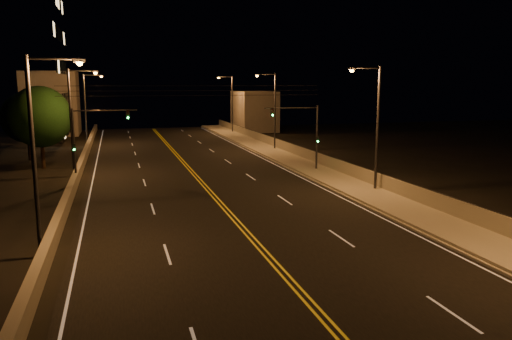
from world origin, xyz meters
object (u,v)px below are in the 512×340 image
object	(u,v)px
streetlight_3	(231,100)
traffic_signal_left	(87,136)
traffic_signal_right	(307,130)
streetlight_4	(39,143)
streetlight_2	(273,106)
tree_0	(40,117)
streetlight_5	(74,115)
streetlight_1	(374,121)
tree_1	(27,118)
streetlight_6	(87,105)

from	to	relation	value
streetlight_3	traffic_signal_left	bearing A→B (deg)	-118.67
traffic_signal_right	streetlight_4	bearing A→B (deg)	-138.34
streetlight_2	traffic_signal_right	xyz separation A→B (m)	(-1.53, -14.86, -1.48)
streetlight_2	streetlight_3	distance (m)	22.30
traffic_signal_right	traffic_signal_left	distance (m)	18.79
tree_0	traffic_signal_right	bearing A→B (deg)	-20.64
streetlight_5	streetlight_1	bearing A→B (deg)	-31.07
streetlight_5	tree_1	world-z (taller)	streetlight_5
streetlight_1	streetlight_6	distance (m)	41.84
streetlight_1	streetlight_2	distance (m)	24.23
streetlight_2	tree_0	world-z (taller)	streetlight_2
streetlight_3	tree_1	xyz separation A→B (m)	(-26.88, -22.44, -0.84)
streetlight_1	streetlight_2	bearing A→B (deg)	90.00
traffic_signal_left	streetlight_5	bearing A→B (deg)	107.61
streetlight_5	traffic_signal_left	xyz separation A→B (m)	(1.13, -3.56, -1.48)
tree_0	traffic_signal_left	bearing A→B (deg)	-62.75
streetlight_3	tree_0	size ratio (longest dim) A/B	1.18
streetlight_2	tree_0	size ratio (longest dim) A/B	1.18
streetlight_5	tree_0	bearing A→B (deg)	123.00
streetlight_4	tree_0	xyz separation A→B (m)	(-3.39, 26.50, -0.41)
streetlight_1	streetlight_5	distance (m)	25.04
streetlight_4	streetlight_6	world-z (taller)	same
streetlight_4	traffic_signal_right	xyz separation A→B (m)	(19.92, 17.72, -1.48)
traffic_signal_right	tree_0	world-z (taller)	tree_0
traffic_signal_right	traffic_signal_left	xyz separation A→B (m)	(-18.79, 0.00, 0.00)
tree_1	traffic_signal_right	bearing A→B (deg)	-30.14
streetlight_1	streetlight_3	xyz separation A→B (m)	(0.00, 46.53, 0.00)
traffic_signal_right	traffic_signal_left	size ratio (longest dim) A/B	1.00
streetlight_6	tree_1	bearing A→B (deg)	-114.67
tree_0	streetlight_3	bearing A→B (deg)	48.81
traffic_signal_right	streetlight_3	bearing A→B (deg)	87.64
streetlight_5	tree_1	bearing A→B (deg)	115.96
streetlight_1	streetlight_3	bearing A→B (deg)	90.00
streetlight_3	streetlight_6	bearing A→B (deg)	-153.69
traffic_signal_left	streetlight_6	bearing A→B (deg)	92.43
streetlight_2	streetlight_4	world-z (taller)	same
streetlight_1	streetlight_4	size ratio (longest dim) A/B	1.00
streetlight_6	streetlight_1	bearing A→B (deg)	-59.16
tree_0	streetlight_2	bearing A→B (deg)	13.76
streetlight_1	traffic_signal_right	size ratio (longest dim) A/B	1.52
streetlight_6	traffic_signal_left	distance (m)	26.62
streetlight_5	streetlight_4	bearing A→B (deg)	-90.00
streetlight_6	traffic_signal_right	xyz separation A→B (m)	(19.92, -26.56, -1.48)
traffic_signal_right	streetlight_1	bearing A→B (deg)	-80.73
streetlight_4	traffic_signal_right	size ratio (longest dim) A/B	1.52
tree_1	streetlight_5	bearing A→B (deg)	-64.04
streetlight_4	streetlight_5	distance (m)	21.28
streetlight_4	tree_0	world-z (taller)	streetlight_4
streetlight_6	streetlight_2	bearing A→B (deg)	-28.60
traffic_signal_left	traffic_signal_right	bearing A→B (deg)	0.00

